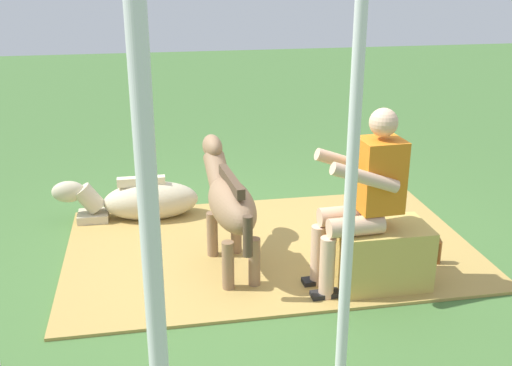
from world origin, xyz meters
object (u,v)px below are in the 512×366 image
(pony_lying, at_px, (140,200))
(tent_pole_left, at_px, (350,195))
(pony_standing, at_px, (229,201))
(person_seated, at_px, (363,193))
(hay_bale, at_px, (380,256))
(soda_bottle, at_px, (437,251))
(tent_pole_mid, at_px, (157,335))

(pony_lying, distance_m, tent_pole_left, 3.17)
(pony_lying, height_order, tent_pole_left, tent_pole_left)
(tent_pole_left, bearing_deg, pony_standing, -77.88)
(tent_pole_left, bearing_deg, person_seated, -113.65)
(hay_bale, relative_size, soda_bottle, 2.55)
(soda_bottle, bearing_deg, person_seated, 17.03)
(soda_bottle, relative_size, tent_pole_left, 0.11)
(pony_standing, height_order, tent_pole_left, tent_pole_left)
(person_seated, xyz_separation_m, tent_pole_mid, (1.48, 2.21, 0.49))
(soda_bottle, height_order, tent_pole_left, tent_pole_left)
(hay_bale, distance_m, pony_lying, 2.36)
(tent_pole_left, bearing_deg, soda_bottle, -131.57)
(tent_pole_left, xyz_separation_m, tent_pole_mid, (0.95, 1.01, 0.00))
(tent_pole_left, distance_m, tent_pole_mid, 1.38)
(person_seated, xyz_separation_m, pony_lying, (1.59, -1.59, -0.57))
(pony_standing, relative_size, soda_bottle, 4.97)
(tent_pole_mid, bearing_deg, person_seated, -123.77)
(hay_bale, xyz_separation_m, soda_bottle, (-0.57, -0.22, -0.11))
(pony_lying, xyz_separation_m, soda_bottle, (-2.33, 1.37, -0.06))
(person_seated, relative_size, pony_lying, 1.03)
(hay_bale, bearing_deg, soda_bottle, -159.01)
(pony_standing, relative_size, tent_pole_left, 0.54)
(person_seated, xyz_separation_m, pony_standing, (0.89, -0.51, -0.20))
(pony_standing, bearing_deg, tent_pole_left, 102.12)
(pony_lying, bearing_deg, soda_bottle, 149.57)
(tent_pole_mid, bearing_deg, soda_bottle, -132.31)
(tent_pole_left, bearing_deg, pony_lying, -69.18)
(hay_bale, xyz_separation_m, pony_standing, (1.06, -0.50, 0.32))
(pony_standing, height_order, tent_pole_mid, tent_pole_mid)
(pony_standing, distance_m, pony_lying, 1.34)
(pony_lying, height_order, soda_bottle, pony_lying)
(pony_lying, distance_m, tent_pole_mid, 3.95)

